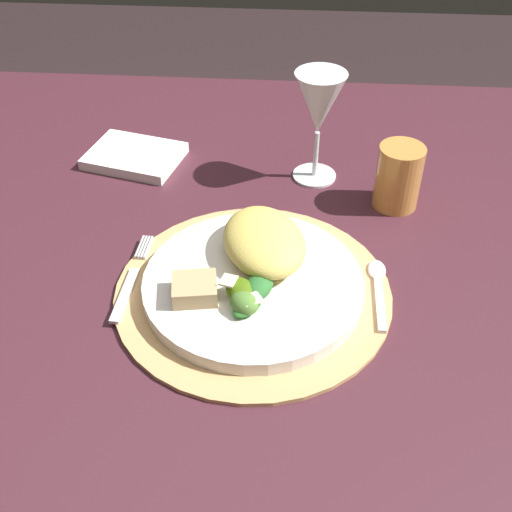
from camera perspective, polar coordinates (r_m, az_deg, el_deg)
name	(u,v)px	position (r m, az deg, el deg)	size (l,w,h in m)	color
dining_table	(274,332)	(0.99, 1.57, -6.78)	(1.27, 1.05, 0.74)	#421E28
placemat	(253,292)	(0.81, -0.26, -3.21)	(0.35, 0.35, 0.01)	tan
dinner_plate	(253,285)	(0.80, -0.26, -2.56)	(0.27, 0.27, 0.02)	silver
pasta_serving	(264,241)	(0.81, 0.72, 1.33)	(0.14, 0.10, 0.05)	#E0C65C
salad_greens	(248,294)	(0.76, -0.73, -3.41)	(0.07, 0.08, 0.03)	#2F762B
bread_piece	(195,289)	(0.77, -5.46, -2.94)	(0.05, 0.05, 0.02)	tan
fork	(130,281)	(0.83, -11.07, -2.20)	(0.02, 0.16, 0.00)	silver
spoon	(378,283)	(0.83, 10.77, -2.35)	(0.02, 0.13, 0.01)	silver
napkin	(135,156)	(1.07, -10.71, 8.70)	(0.14, 0.11, 0.02)	white
wine_glass	(319,107)	(0.96, 5.62, 13.04)	(0.08, 0.08, 0.17)	silver
amber_tumbler	(398,177)	(0.95, 12.52, 6.87)	(0.07, 0.07, 0.10)	#CA833C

